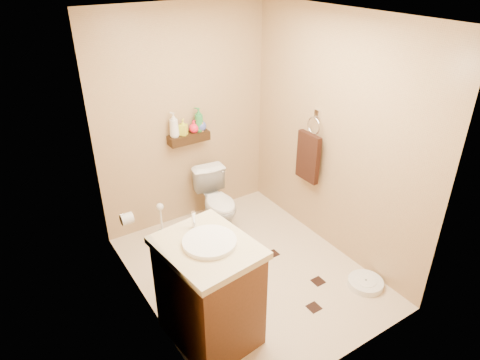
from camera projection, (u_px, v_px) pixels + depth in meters
ground at (248, 271)px, 4.25m from camera, size 2.50×2.50×0.00m
wall_back at (185, 120)px, 4.60m from camera, size 2.00×0.04×2.40m
wall_front at (358, 234)px, 2.76m from camera, size 2.00×0.04×2.40m
wall_left at (139, 195)px, 3.20m from camera, size 0.04×2.50×2.40m
wall_right at (334, 138)px, 4.16m from camera, size 0.04×2.50×2.40m
ceiling at (251, 15)px, 3.11m from camera, size 2.00×2.50×0.02m
wall_shelf at (189, 138)px, 4.63m from camera, size 0.46×0.14×0.10m
floor_accents at (252, 272)px, 4.24m from camera, size 1.14×1.38×0.01m
toilet at (218, 202)px, 4.78m from camera, size 0.46×0.70×0.67m
vanity at (209, 291)px, 3.33m from camera, size 0.71×0.82×1.07m
bathroom_scale at (365, 283)px, 4.06m from camera, size 0.39×0.39×0.07m
toilet_brush at (162, 228)px, 4.61m from camera, size 0.11×0.11×0.48m
towel_ring at (309, 155)px, 4.42m from camera, size 0.12×0.30×0.76m
toilet_paper at (127, 219)px, 4.00m from camera, size 0.12×0.11×0.12m
bottle_a at (174, 125)px, 4.47m from camera, size 0.14×0.14×0.27m
bottle_b at (183, 127)px, 4.54m from camera, size 0.11×0.11×0.17m
bottle_c at (194, 126)px, 4.61m from camera, size 0.14×0.14×0.14m
bottle_d at (199, 120)px, 4.61m from camera, size 0.15×0.15×0.27m
bottle_e at (200, 124)px, 4.64m from camera, size 0.10×0.10×0.16m
bottle_f at (201, 124)px, 4.64m from camera, size 0.15×0.15×0.16m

